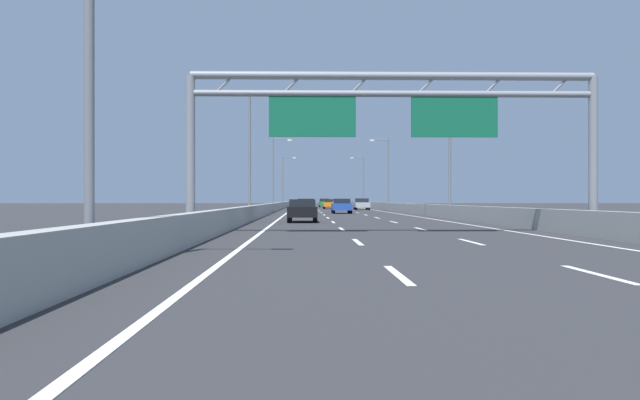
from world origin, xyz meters
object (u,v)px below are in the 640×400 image
at_px(streetlamp_left_far, 275,169).
at_px(yellow_car, 306,206).
at_px(orange_car, 329,204).
at_px(white_car, 304,203).
at_px(black_car, 302,210).
at_px(sign_gantry, 391,111).
at_px(streetlamp_right_mid, 447,147).
at_px(streetlamp_left_distant, 284,178).
at_px(blue_car, 341,206).
at_px(silver_car, 362,204).
at_px(streetlamp_right_far, 386,169).
at_px(green_car, 324,203).
at_px(streetlamp_right_distant, 362,178).
at_px(streetlamp_left_mid, 253,147).

relative_size(streetlamp_left_far, yellow_car, 2.02).
height_order(orange_car, white_car, white_car).
bearing_deg(white_car, black_car, -90.04).
height_order(sign_gantry, streetlamp_right_mid, streetlamp_right_mid).
bearing_deg(streetlamp_left_far, streetlamp_left_distant, 90.00).
bearing_deg(streetlamp_left_distant, blue_car, -83.09).
distance_m(streetlamp_left_far, black_car, 48.80).
bearing_deg(streetlamp_left_distant, streetlamp_right_mid, -78.68).
distance_m(streetlamp_left_distant, silver_car, 42.41).
relative_size(streetlamp_right_far, black_car, 2.21).
distance_m(sign_gantry, blue_car, 37.45).
xyz_separation_m(green_car, yellow_car, (-3.31, -48.58, -0.04)).
relative_size(yellow_car, black_car, 1.09).
bearing_deg(green_car, orange_car, -89.77).
distance_m(sign_gantry, streetlamp_left_distant, 99.47).
relative_size(streetlamp_left_far, green_car, 2.03).
bearing_deg(sign_gantry, blue_car, 89.79).
distance_m(streetlamp_right_far, blue_car, 26.19).
bearing_deg(silver_car, streetlamp_right_distant, 84.89).
height_order(streetlamp_left_far, streetlamp_left_distant, same).
bearing_deg(streetlamp_left_mid, orange_car, 80.08).
distance_m(streetlamp_left_mid, streetlamp_left_distant, 74.58).
distance_m(silver_car, black_car, 45.72).
bearing_deg(green_car, streetlamp_right_mid, -83.30).
xyz_separation_m(streetlamp_right_mid, orange_car, (-7.46, 42.74, -4.67)).
xyz_separation_m(streetlamp_right_mid, streetlamp_right_distant, (0.00, 74.58, 0.00)).
distance_m(sign_gantry, streetlamp_left_far, 62.35).
bearing_deg(yellow_car, streetlamp_left_mid, -104.60).
height_order(streetlamp_right_distant, black_car, streetlamp_right_distant).
xyz_separation_m(streetlamp_right_distant, white_car, (-11.03, -10.07, -4.67)).
xyz_separation_m(yellow_car, black_car, (-0.23, -26.78, -0.01)).
bearing_deg(blue_car, yellow_car, 138.47).
distance_m(streetlamp_right_mid, streetlamp_right_distant, 74.58).
xyz_separation_m(orange_car, black_car, (-3.63, -53.87, -0.01)).
distance_m(streetlamp_left_far, green_car, 28.32).
height_order(streetlamp_right_far, white_car, streetlamp_right_far).
bearing_deg(orange_car, streetlamp_left_distant, 103.21).
bearing_deg(silver_car, streetlamp_left_far, 163.65).
relative_size(streetlamp_left_mid, streetlamp_left_distant, 1.00).
distance_m(orange_car, silver_car, 9.56).
distance_m(sign_gantry, white_car, 89.29).
distance_m(streetlamp_right_mid, silver_car, 34.49).
distance_m(sign_gantry, streetlamp_right_distant, 99.49).
bearing_deg(streetlamp_right_far, sign_gantry, -96.96).
relative_size(green_car, blue_car, 1.10).
height_order(streetlamp_right_mid, yellow_car, streetlamp_right_mid).
height_order(sign_gantry, orange_car, sign_gantry).
distance_m(streetlamp_left_far, yellow_car, 22.51).
bearing_deg(streetlamp_left_distant, streetlamp_left_far, -90.00).
xyz_separation_m(streetlamp_right_mid, black_car, (-11.08, -11.13, -4.69)).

